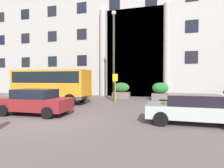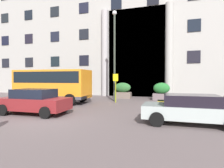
{
  "view_description": "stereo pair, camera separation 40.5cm",
  "coord_description": "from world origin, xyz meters",
  "px_view_note": "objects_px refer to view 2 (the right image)",
  "views": [
    {
      "loc": [
        5.51,
        -7.57,
        2.04
      ],
      "look_at": [
        1.66,
        6.03,
        1.62
      ],
      "focal_mm": 29.1,
      "sensor_mm": 36.0,
      "label": 1
    },
    {
      "loc": [
        5.89,
        -7.45,
        2.04
      ],
      "look_at": [
        1.66,
        6.03,
        1.62
      ],
      "focal_mm": 29.1,
      "sensor_mm": 36.0,
      "label": 2
    }
  ],
  "objects_px": {
    "hedge_planter_east": "(162,92)",
    "motorcycle_far_end": "(165,106)",
    "motorcycle_near_kerb": "(38,101)",
    "parked_compact_extra": "(34,101)",
    "parked_coupe_end": "(191,109)",
    "lamppost_plaza_centre": "(115,49)",
    "hedge_planter_entrance_left": "(123,91)",
    "hedge_planter_far_west": "(60,90)",
    "orange_minibus": "(53,83)",
    "bus_stop_sign": "(116,85)"
  },
  "relations": [
    {
      "from": "motorcycle_near_kerb",
      "to": "hedge_planter_entrance_left",
      "type": "bearing_deg",
      "value": 48.54
    },
    {
      "from": "hedge_planter_far_west",
      "to": "parked_coupe_end",
      "type": "relative_size",
      "value": 0.36
    },
    {
      "from": "hedge_planter_far_west",
      "to": "hedge_planter_entrance_left",
      "type": "bearing_deg",
      "value": 0.34
    },
    {
      "from": "parked_coupe_end",
      "to": "lamppost_plaza_centre",
      "type": "distance_m",
      "value": 9.87
    },
    {
      "from": "parked_compact_extra",
      "to": "lamppost_plaza_centre",
      "type": "xyz_separation_m",
      "value": [
        2.65,
        7.2,
        3.97
      ]
    },
    {
      "from": "bus_stop_sign",
      "to": "lamppost_plaza_centre",
      "type": "bearing_deg",
      "value": 111.73
    },
    {
      "from": "lamppost_plaza_centre",
      "to": "motorcycle_near_kerb",
      "type": "bearing_deg",
      "value": -130.33
    },
    {
      "from": "parked_coupe_end",
      "to": "lamppost_plaza_centre",
      "type": "relative_size",
      "value": 0.51
    },
    {
      "from": "bus_stop_sign",
      "to": "hedge_planter_far_west",
      "type": "height_order",
      "value": "bus_stop_sign"
    },
    {
      "from": "bus_stop_sign",
      "to": "parked_compact_extra",
      "type": "height_order",
      "value": "bus_stop_sign"
    },
    {
      "from": "hedge_planter_far_west",
      "to": "lamppost_plaza_centre",
      "type": "bearing_deg",
      "value": -18.82
    },
    {
      "from": "motorcycle_near_kerb",
      "to": "motorcycle_far_end",
      "type": "height_order",
      "value": "same"
    },
    {
      "from": "parked_compact_extra",
      "to": "hedge_planter_east",
      "type": "bearing_deg",
      "value": 52.47
    },
    {
      "from": "hedge_planter_entrance_left",
      "to": "parked_coupe_end",
      "type": "bearing_deg",
      "value": -60.0
    },
    {
      "from": "parked_coupe_end",
      "to": "motorcycle_near_kerb",
      "type": "relative_size",
      "value": 2.08
    },
    {
      "from": "hedge_planter_east",
      "to": "bus_stop_sign",
      "type": "bearing_deg",
      "value": -140.02
    },
    {
      "from": "motorcycle_near_kerb",
      "to": "parked_compact_extra",
      "type": "bearing_deg",
      "value": -66.44
    },
    {
      "from": "hedge_planter_far_west",
      "to": "parked_coupe_end",
      "type": "distance_m",
      "value": 16.14
    },
    {
      "from": "hedge_planter_east",
      "to": "motorcycle_far_end",
      "type": "xyz_separation_m",
      "value": [
        0.45,
        -7.09,
        -0.34
      ]
    },
    {
      "from": "hedge_planter_far_west",
      "to": "hedge_planter_entrance_left",
      "type": "distance_m",
      "value": 7.49
    },
    {
      "from": "hedge_planter_east",
      "to": "lamppost_plaza_centre",
      "type": "relative_size",
      "value": 0.2
    },
    {
      "from": "hedge_planter_east",
      "to": "motorcycle_far_end",
      "type": "distance_m",
      "value": 7.11
    },
    {
      "from": "hedge_planter_entrance_left",
      "to": "motorcycle_near_kerb",
      "type": "relative_size",
      "value": 0.88
    },
    {
      "from": "bus_stop_sign",
      "to": "parked_coupe_end",
      "type": "xyz_separation_m",
      "value": [
        5.25,
        -6.03,
        -0.83
      ]
    },
    {
      "from": "hedge_planter_far_west",
      "to": "motorcycle_near_kerb",
      "type": "distance_m",
      "value": 8.13
    },
    {
      "from": "orange_minibus",
      "to": "parked_compact_extra",
      "type": "relative_size",
      "value": 1.54
    },
    {
      "from": "hedge_planter_far_west",
      "to": "hedge_planter_entrance_left",
      "type": "xyz_separation_m",
      "value": [
        7.49,
        0.04,
        0.06
      ]
    },
    {
      "from": "parked_coupe_end",
      "to": "orange_minibus",
      "type": "bearing_deg",
      "value": 157.11
    },
    {
      "from": "hedge_planter_entrance_left",
      "to": "motorcycle_far_end",
      "type": "xyz_separation_m",
      "value": [
        4.39,
        -7.57,
        -0.32
      ]
    },
    {
      "from": "orange_minibus",
      "to": "bus_stop_sign",
      "type": "relative_size",
      "value": 2.55
    },
    {
      "from": "orange_minibus",
      "to": "parked_coupe_end",
      "type": "height_order",
      "value": "orange_minibus"
    },
    {
      "from": "motorcycle_far_end",
      "to": "orange_minibus",
      "type": "bearing_deg",
      "value": 168.97
    },
    {
      "from": "hedge_planter_far_west",
      "to": "lamppost_plaza_centre",
      "type": "xyz_separation_m",
      "value": [
        7.38,
        -2.51,
        3.99
      ]
    },
    {
      "from": "bus_stop_sign",
      "to": "parked_compact_extra",
      "type": "distance_m",
      "value": 6.96
    },
    {
      "from": "bus_stop_sign",
      "to": "hedge_planter_far_west",
      "type": "xyz_separation_m",
      "value": [
        -7.77,
        3.51,
        -0.8
      ]
    },
    {
      "from": "parked_coupe_end",
      "to": "parked_compact_extra",
      "type": "bearing_deg",
      "value": -179.08
    },
    {
      "from": "parked_compact_extra",
      "to": "motorcycle_far_end",
      "type": "bearing_deg",
      "value": 15.36
    },
    {
      "from": "hedge_planter_east",
      "to": "hedge_planter_entrance_left",
      "type": "relative_size",
      "value": 0.93
    },
    {
      "from": "orange_minibus",
      "to": "parked_coupe_end",
      "type": "distance_m",
      "value": 11.05
    },
    {
      "from": "hedge_planter_east",
      "to": "motorcycle_near_kerb",
      "type": "bearing_deg",
      "value": -139.57
    },
    {
      "from": "lamppost_plaza_centre",
      "to": "parked_coupe_end",
      "type": "bearing_deg",
      "value": -51.21
    },
    {
      "from": "hedge_planter_east",
      "to": "parked_compact_extra",
      "type": "height_order",
      "value": "hedge_planter_east"
    },
    {
      "from": "orange_minibus",
      "to": "bus_stop_sign",
      "type": "distance_m",
      "value": 5.24
    },
    {
      "from": "bus_stop_sign",
      "to": "hedge_planter_east",
      "type": "height_order",
      "value": "bus_stop_sign"
    },
    {
      "from": "hedge_planter_far_west",
      "to": "motorcycle_far_end",
      "type": "bearing_deg",
      "value": -32.35
    },
    {
      "from": "parked_compact_extra",
      "to": "hedge_planter_entrance_left",
      "type": "bearing_deg",
      "value": 72.51
    },
    {
      "from": "parked_coupe_end",
      "to": "motorcycle_near_kerb",
      "type": "xyz_separation_m",
      "value": [
        -9.87,
        2.05,
        -0.23
      ]
    },
    {
      "from": "orange_minibus",
      "to": "motorcycle_far_end",
      "type": "bearing_deg",
      "value": -17.37
    },
    {
      "from": "bus_stop_sign",
      "to": "parked_coupe_end",
      "type": "relative_size",
      "value": 0.58
    },
    {
      "from": "orange_minibus",
      "to": "hedge_planter_entrance_left",
      "type": "xyz_separation_m",
      "value": [
        4.64,
        5.36,
        -0.86
      ]
    }
  ]
}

